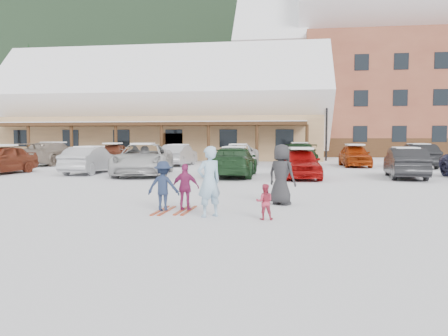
# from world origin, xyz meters

# --- Properties ---
(ground) EXTENTS (160.00, 160.00, 0.00)m
(ground) POSITION_xyz_m (0.00, 0.00, 0.00)
(ground) COLOR white
(ground) RESTS_ON ground
(forested_hillside) EXTENTS (300.00, 70.00, 38.00)m
(forested_hillside) POSITION_xyz_m (0.00, 85.00, 19.00)
(forested_hillside) COLOR black
(forested_hillside) RESTS_ON ground
(day_lodge) EXTENTS (29.12, 12.50, 10.38)m
(day_lodge) POSITION_xyz_m (-9.00, 27.96, 3.94)
(day_lodge) COLOR tan
(day_lodge) RESTS_ON ground
(alpine_hotel) EXTENTS (31.48, 14.01, 21.48)m
(alpine_hotel) POSITION_xyz_m (14.27, 38.00, 8.63)
(alpine_hotel) COLOR brown
(alpine_hotel) RESTS_ON ground
(lamp_post) EXTENTS (0.50, 0.25, 6.76)m
(lamp_post) POSITION_xyz_m (5.31, 24.55, 3.79)
(lamp_post) COLOR black
(lamp_post) RESTS_ON ground
(conifer_0) EXTENTS (4.40, 4.40, 10.20)m
(conifer_0) POSITION_xyz_m (-26.00, 30.00, 5.69)
(conifer_0) COLOR black
(conifer_0) RESTS_ON ground
(conifer_2) EXTENTS (5.28, 5.28, 12.24)m
(conifer_2) POSITION_xyz_m (-30.00, 42.00, 6.83)
(conifer_2) COLOR black
(conifer_2) RESTS_ON ground
(conifer_3) EXTENTS (3.96, 3.96, 9.18)m
(conifer_3) POSITION_xyz_m (6.00, 44.00, 5.12)
(conifer_3) COLOR black
(conifer_3) RESTS_ON ground
(adult_skier) EXTENTS (0.72, 0.69, 1.66)m
(adult_skier) POSITION_xyz_m (0.25, -1.19, 0.83)
(adult_skier) COLOR #98BFDC
(adult_skier) RESTS_ON ground
(toddler_red) EXTENTS (0.42, 0.34, 0.82)m
(toddler_red) POSITION_xyz_m (1.56, -1.36, 0.41)
(toddler_red) COLOR #B9314A
(toddler_red) RESTS_ON ground
(child_navy) EXTENTS (0.84, 0.50, 1.27)m
(child_navy) POSITION_xyz_m (-1.03, -0.57, 0.64)
(child_navy) COLOR #1D2944
(child_navy) RESTS_ON ground
(skis_child_navy) EXTENTS (0.24, 1.41, 0.03)m
(skis_child_navy) POSITION_xyz_m (-1.03, -0.57, 0.01)
(skis_child_navy) COLOR #A33617
(skis_child_navy) RESTS_ON ground
(child_magenta) EXTENTS (0.72, 0.32, 1.20)m
(child_magenta) POSITION_xyz_m (-0.48, -0.46, 0.60)
(child_magenta) COLOR #A32A69
(child_magenta) RESTS_ON ground
(skis_child_magenta) EXTENTS (0.26, 1.41, 0.03)m
(skis_child_magenta) POSITION_xyz_m (-0.48, -0.46, 0.01)
(skis_child_magenta) COLOR #A33617
(skis_child_magenta) RESTS_ON ground
(bystander_dark) EXTENTS (0.98, 0.88, 1.68)m
(bystander_dark) POSITION_xyz_m (1.91, 0.91, 0.84)
(bystander_dark) COLOR #28282A
(bystander_dark) RESTS_ON ground
(parked_car_1) EXTENTS (1.53, 4.25, 1.39)m
(parked_car_1) POSITION_xyz_m (-7.99, 10.21, 0.70)
(parked_car_1) COLOR #A7A7AB
(parked_car_1) RESTS_ON ground
(parked_car_2) EXTENTS (3.52, 5.99, 1.56)m
(parked_car_2) POSITION_xyz_m (-4.93, 9.64, 0.78)
(parked_car_2) COLOR silver
(parked_car_2) RESTS_ON ground
(parked_car_3) EXTENTS (1.99, 4.86, 1.41)m
(parked_car_3) POSITION_xyz_m (-0.37, 9.44, 0.70)
(parked_car_3) COLOR #1E3F21
(parked_car_3) RESTS_ON ground
(parked_car_4) EXTENTS (1.90, 4.16, 1.38)m
(parked_car_4) POSITION_xyz_m (2.73, 9.00, 0.69)
(parked_car_4) COLOR #A30C0B
(parked_car_4) RESTS_ON ground
(parked_car_5) EXTENTS (1.90, 4.35, 1.39)m
(parked_car_5) POSITION_xyz_m (7.50, 9.73, 0.70)
(parked_car_5) COLOR black
(parked_car_5) RESTS_ON ground
(parked_car_7) EXTENTS (2.60, 5.49, 1.55)m
(parked_car_7) POSITION_xyz_m (-13.57, 16.63, 0.77)
(parked_car_7) COLOR gray
(parked_car_7) RESTS_ON ground
(parked_car_8) EXTENTS (2.38, 4.55, 1.48)m
(parked_car_8) POSITION_xyz_m (-9.52, 17.04, 0.74)
(parked_car_8) COLOR brown
(parked_car_8) RESTS_ON ground
(parked_car_9) EXTENTS (1.75, 4.32, 1.39)m
(parked_car_9) POSITION_xyz_m (-4.97, 17.07, 0.70)
(parked_car_9) COLOR #A0A0A4
(parked_car_9) RESTS_ON ground
(parked_car_10) EXTENTS (2.39, 5.17, 1.44)m
(parked_car_10) POSITION_xyz_m (-0.92, 16.41, 0.72)
(parked_car_10) COLOR white
(parked_car_10) RESTS_ON ground
(parked_car_11) EXTENTS (2.16, 5.28, 1.53)m
(parked_car_11) POSITION_xyz_m (2.95, 16.84, 0.77)
(parked_car_11) COLOR #19361B
(parked_car_11) RESTS_ON ground
(parked_car_12) EXTENTS (1.77, 4.19, 1.42)m
(parked_car_12) POSITION_xyz_m (6.47, 17.71, 0.71)
(parked_car_12) COLOR #A7340B
(parked_car_12) RESTS_ON ground
(parked_car_13) EXTENTS (1.66, 4.49, 1.47)m
(parked_car_13) POSITION_xyz_m (10.24, 17.24, 0.73)
(parked_car_13) COLOR black
(parked_car_13) RESTS_ON ground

